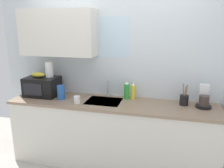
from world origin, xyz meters
The scene contains 12 objects.
kitchen_wall_assembly centered at (-0.15, 0.31, 1.36)m, with size 3.53×0.42×2.50m.
counter_unit centered at (0.00, 0.00, 0.46)m, with size 2.76×0.63×0.90m.
sink_faucet centered at (-0.12, 0.24, 1.01)m, with size 0.03×0.03×0.23m, color #B2B5BA.
microwave centered at (-1.05, 0.05, 1.04)m, with size 0.46×0.35×0.27m.
banana_bunch centered at (-1.10, 0.05, 1.20)m, with size 0.20×0.11×0.07m, color gold.
paper_towel_roll centered at (-0.95, 0.10, 1.28)m, with size 0.11×0.11×0.22m, color white.
coffee_maker centered at (1.15, 0.11, 1.00)m, with size 0.19×0.21×0.28m.
dish_soap_bottle_green centered at (0.16, 0.19, 1.02)m, with size 0.07×0.07×0.25m.
dish_soap_bottle_yellow centered at (0.25, 0.22, 1.01)m, with size 0.06×0.06×0.23m.
cereal_canister centered at (-0.71, -0.05, 1.00)m, with size 0.10×0.10×0.20m, color #2659A5.
mug_white centered at (-0.44, -0.14, 0.95)m, with size 0.08×0.08×0.10m, color white.
utensil_crock centered at (0.92, 0.12, 0.97)m, with size 0.11×0.11×0.28m.
Camera 1 is at (0.69, -2.76, 1.90)m, focal length 36.47 mm.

